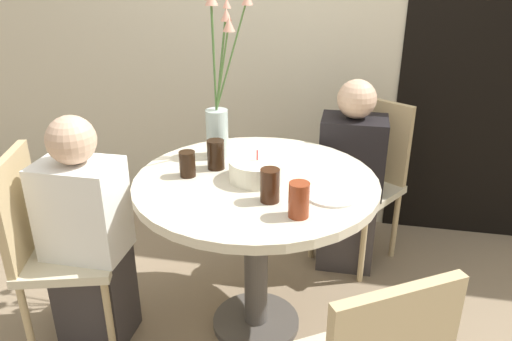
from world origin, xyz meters
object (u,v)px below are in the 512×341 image
side_plate (332,195)px  birthday_cake (257,170)px  drink_glass_3 (299,200)px  drink_glass_0 (187,164)px  flower_vase (219,100)px  drink_glass_2 (270,185)px  person_boy (350,183)px  chair_left_flank (49,241)px  drink_glass_1 (216,154)px  person_woman (87,242)px  chair_right_flank (366,172)px

side_plate → birthday_cake: bearing=164.2°
drink_glass_3 → birthday_cake: bearing=126.7°
side_plate → drink_glass_0: bearing=173.8°
side_plate → drink_glass_3: (-0.11, -0.19, 0.06)m
birthday_cake → flower_vase: bearing=134.0°
drink_glass_2 → person_boy: (0.30, 0.81, -0.34)m
person_boy → drink_glass_2: bearing=-110.5°
chair_left_flank → birthday_cake: (0.87, 0.25, 0.30)m
side_plate → drink_glass_2: size_ratio=1.64×
drink_glass_1 → drink_glass_3: bearing=-41.2°
flower_vase → drink_glass_0: size_ratio=6.71×
chair_left_flank → drink_glass_3: (1.08, -0.03, 0.32)m
side_plate → person_woman: size_ratio=0.20×
person_boy → side_plate: bearing=-95.4°
drink_glass_1 → drink_glass_3: (0.41, -0.36, 0.00)m
chair_left_flank → drink_glass_1: chair_left_flank is taller
flower_vase → drink_glass_2: flower_vase is taller
drink_glass_0 → drink_glass_2: bearing=-22.6°
chair_right_flank → drink_glass_3: bearing=-71.9°
flower_vase → person_boy: 0.91m
birthday_cake → side_plate: size_ratio=1.09×
side_plate → chair_left_flank: bearing=-172.3°
drink_glass_3 → flower_vase: bearing=130.2°
drink_glass_0 → birthday_cake: bearing=4.4°
birthday_cake → drink_glass_1: (-0.20, 0.08, 0.02)m
drink_glass_0 → person_woman: size_ratio=0.10×
chair_left_flank → drink_glass_1: 0.81m
birthday_cake → person_boy: (0.39, 0.62, -0.32)m
flower_vase → drink_glass_3: (0.44, -0.52, -0.20)m
birthday_cake → drink_glass_1: bearing=158.5°
flower_vase → drink_glass_1: 0.25m
chair_left_flank → side_plate: size_ratio=4.20×
flower_vase → drink_glass_3: size_ratio=5.58×
chair_right_flank → chair_left_flank: 1.68m
drink_glass_1 → drink_glass_2: size_ratio=0.99×
flower_vase → side_plate: (0.55, -0.32, -0.26)m
flower_vase → person_woman: bearing=-137.9°
side_plate → person_woman: bearing=-173.6°
drink_glass_1 → chair_left_flank: bearing=-153.4°
person_woman → flower_vase: bearing=42.1°
drink_glass_1 → side_plate: bearing=-18.1°
side_plate → person_woman: 1.08m
birthday_cake → flower_vase: flower_vase is taller
flower_vase → drink_glass_1: flower_vase is taller
drink_glass_1 → drink_glass_3: drink_glass_3 is taller
chair_right_flank → drink_glass_0: (-0.77, -0.78, 0.31)m
chair_right_flank → person_boy: (-0.09, -0.13, -0.01)m
drink_glass_2 → side_plate: bearing=21.6°
chair_right_flank → side_plate: chair_right_flank is taller
drink_glass_0 → drink_glass_2: (0.39, -0.16, 0.01)m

